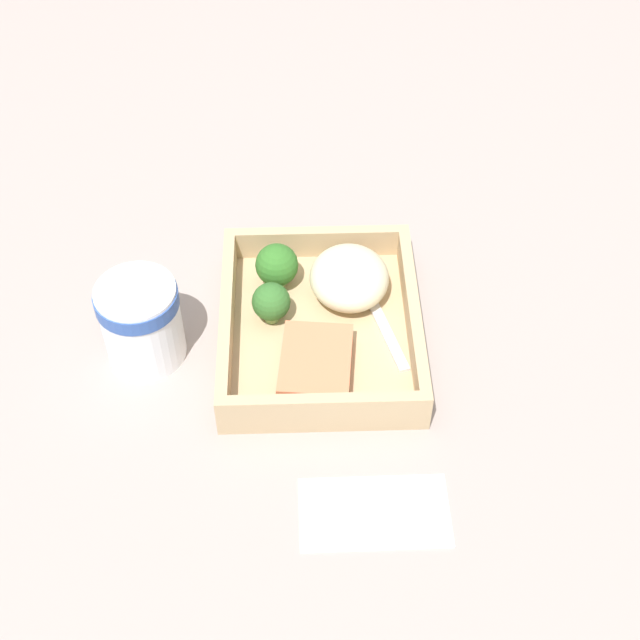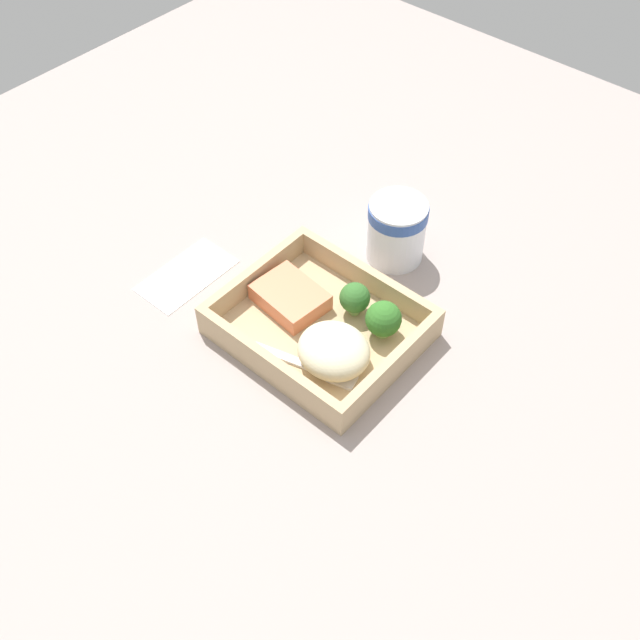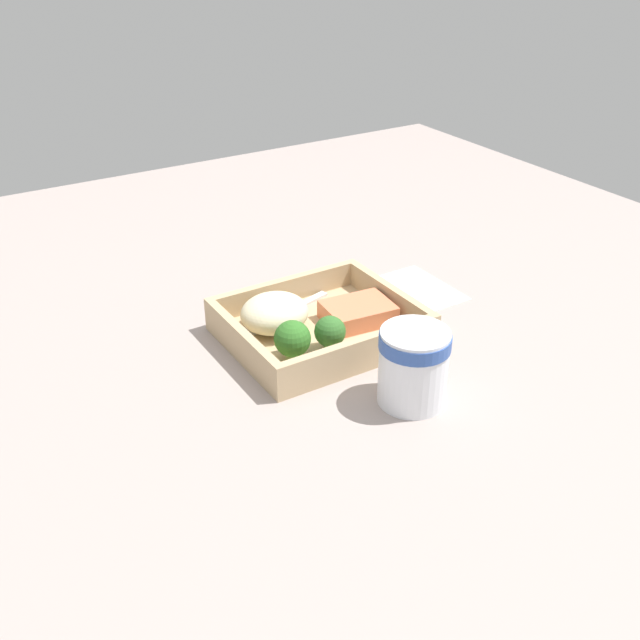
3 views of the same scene
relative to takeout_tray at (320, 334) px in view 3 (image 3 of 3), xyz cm
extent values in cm
cube|color=#9F918B|center=(0.00, 0.00, -1.60)|extent=(160.00, 160.00, 2.00)
cube|color=tan|center=(0.00, 0.00, 0.00)|extent=(24.37, 20.55, 1.20)
cube|color=tan|center=(0.00, -9.67, 2.36)|extent=(24.37, 1.20, 3.51)
cube|color=tan|center=(0.00, 9.67, 2.36)|extent=(24.37, 1.20, 3.51)
cube|color=tan|center=(-11.58, 0.00, 2.36)|extent=(1.20, 18.15, 3.51)
cube|color=tan|center=(11.58, 0.00, 2.36)|extent=(1.20, 18.15, 3.51)
cube|color=#E37B54|center=(-5.74, 0.59, 1.86)|extent=(9.82, 7.90, 2.53)
ellipsoid|color=beige|center=(5.09, -3.29, 3.08)|extent=(9.29, 8.54, 4.96)
cylinder|color=#7EA55C|center=(1.61, 5.04, 1.41)|extent=(1.54, 1.54, 1.62)
sphere|color=#33692A|center=(1.61, 5.04, 3.34)|extent=(4.06, 4.06, 4.06)
cylinder|color=#799854|center=(6.77, 4.45, 1.45)|extent=(1.77, 1.77, 1.70)
sphere|color=#326F26|center=(6.77, 4.45, 3.58)|extent=(4.67, 4.67, 4.67)
cube|color=silver|center=(0.00, -6.72, 0.82)|extent=(12.24, 4.39, 0.44)
cube|color=silver|center=(7.61, -4.60, 0.82)|extent=(3.87, 3.03, 0.44)
cylinder|color=white|center=(-1.53, 18.04, 4.10)|extent=(8.06, 8.06, 9.40)
cylinder|color=#3356A8|center=(-1.53, 18.04, 7.56)|extent=(8.30, 8.30, 1.69)
cube|color=white|center=(-21.10, -4.29, -0.48)|extent=(7.55, 13.66, 0.24)
camera|label=1|loc=(-61.50, 1.89, 71.09)|focal=50.00mm
camera|label=2|loc=(41.01, -47.30, 75.07)|focal=42.00mm
camera|label=3|loc=(45.66, 74.06, 51.32)|focal=42.00mm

